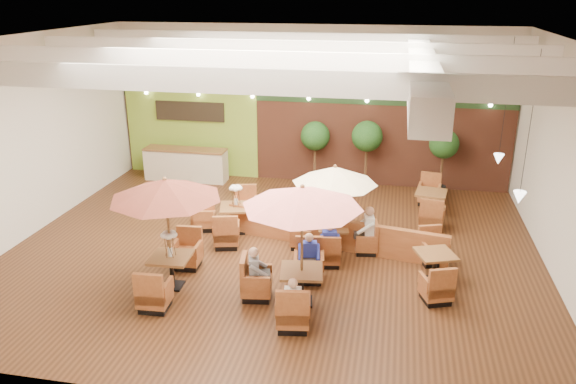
% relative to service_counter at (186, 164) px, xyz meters
% --- Properties ---
extents(room, '(14.04, 14.00, 5.52)m').
position_rel_service_counter_xyz_m(room, '(4.65, -3.88, 3.05)').
color(room, '#381E0F').
rests_on(room, ground).
extents(service_counter, '(3.00, 0.75, 1.18)m').
position_rel_service_counter_xyz_m(service_counter, '(0.00, 0.00, 0.00)').
color(service_counter, beige).
rests_on(service_counter, ground).
extents(booth_divider, '(6.07, 1.34, 0.85)m').
position_rel_service_counter_xyz_m(booth_divider, '(5.94, -4.67, -0.16)').
color(booth_divider, brown).
rests_on(booth_divider, ground).
extents(table_0, '(2.53, 2.70, 2.74)m').
position_rel_service_counter_xyz_m(table_0, '(2.49, -7.49, 1.49)').
color(table_0, brown).
rests_on(table_0, ground).
extents(table_1, '(2.72, 2.83, 2.81)m').
position_rel_service_counter_xyz_m(table_1, '(5.52, -7.60, 1.43)').
color(table_1, brown).
rests_on(table_1, ground).
extents(table_2, '(2.41, 2.41, 2.41)m').
position_rel_service_counter_xyz_m(table_2, '(5.97, -4.81, 1.08)').
color(table_2, brown).
rests_on(table_2, ground).
extents(table_3, '(1.96, 2.82, 1.58)m').
position_rel_service_counter_xyz_m(table_3, '(2.84, -4.16, -0.12)').
color(table_3, brown).
rests_on(table_3, ground).
extents(table_4, '(1.09, 2.69, 0.95)m').
position_rel_service_counter_xyz_m(table_4, '(8.55, -6.03, -0.22)').
color(table_4, brown).
rests_on(table_4, ground).
extents(table_5, '(1.02, 2.76, 1.01)m').
position_rel_service_counter_xyz_m(table_5, '(8.62, -1.83, -0.20)').
color(table_5, brown).
rests_on(table_5, ground).
extents(topiary_0, '(1.01, 1.01, 2.34)m').
position_rel_service_counter_xyz_m(topiary_0, '(4.71, 0.20, 1.16)').
color(topiary_0, black).
rests_on(topiary_0, ground).
extents(topiary_1, '(1.05, 1.05, 2.44)m').
position_rel_service_counter_xyz_m(topiary_1, '(6.49, 0.20, 1.23)').
color(topiary_1, black).
rests_on(topiary_1, ground).
extents(topiary_2, '(0.98, 0.98, 2.27)m').
position_rel_service_counter_xyz_m(topiary_2, '(9.03, 0.20, 1.11)').
color(topiary_2, black).
rests_on(topiary_2, ground).
extents(diner_0, '(0.37, 0.31, 0.72)m').
position_rel_service_counter_xyz_m(diner_0, '(5.60, -8.63, 0.14)').
color(diner_0, white).
rests_on(diner_0, ground).
extents(diner_1, '(0.40, 0.35, 0.76)m').
position_rel_service_counter_xyz_m(diner_1, '(5.60, -6.57, 0.16)').
color(diner_1, '#2634A6').
rests_on(diner_1, ground).
extents(diner_2, '(0.39, 0.43, 0.80)m').
position_rel_service_counter_xyz_m(diner_2, '(4.57, -7.60, 0.18)').
color(diner_2, slate).
rests_on(diner_2, ground).
extents(diner_3, '(0.39, 0.34, 0.73)m').
position_rel_service_counter_xyz_m(diner_3, '(5.97, -5.69, 0.15)').
color(diner_3, '#2634A6').
rests_on(diner_3, ground).
extents(diner_4, '(0.39, 0.45, 0.86)m').
position_rel_service_counter_xyz_m(diner_4, '(6.85, -4.81, 0.20)').
color(diner_4, white).
rests_on(diner_4, ground).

